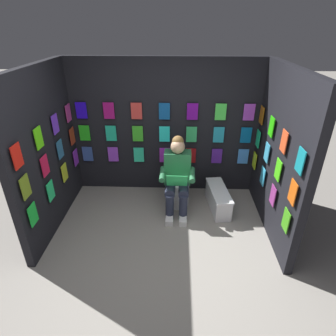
{
  "coord_description": "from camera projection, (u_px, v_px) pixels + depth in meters",
  "views": [
    {
      "loc": [
        -0.22,
        2.43,
        2.68
      ],
      "look_at": [
        -0.09,
        -1.04,
        0.85
      ],
      "focal_mm": 30.33,
      "sensor_mm": 36.0,
      "label": 1
    }
  ],
  "objects": [
    {
      "name": "ground_plane",
      "position": [
        157.0,
        271.0,
        3.41
      ],
      "size": [
        30.0,
        30.0,
        0.0
      ],
      "primitive_type": "plane",
      "color": "gray"
    },
    {
      "name": "display_wall_left",
      "position": [
        280.0,
        156.0,
        3.68
      ],
      "size": [
        0.14,
        1.9,
        2.21
      ],
      "color": "black",
      "rests_on": "ground"
    },
    {
      "name": "toilet",
      "position": [
        177.0,
        184.0,
        4.57
      ],
      "size": [
        0.41,
        0.56,
        0.77
      ],
      "rotation": [
        0.0,
        0.0,
        -0.01
      ],
      "color": "white",
      "rests_on": "ground"
    },
    {
      "name": "display_wall_right",
      "position": [
        46.0,
        152.0,
        3.78
      ],
      "size": [
        0.14,
        1.9,
        2.21
      ],
      "color": "black",
      "rests_on": "ground"
    },
    {
      "name": "person_reading",
      "position": [
        177.0,
        176.0,
        4.24
      ],
      "size": [
        0.53,
        0.68,
        1.19
      ],
      "rotation": [
        0.0,
        0.0,
        -0.01
      ],
      "color": "#286B42",
      "rests_on": "ground"
    },
    {
      "name": "display_wall_back",
      "position": [
        165.0,
        128.0,
        4.61
      ],
      "size": [
        3.08,
        0.14,
        2.21
      ],
      "color": "black",
      "rests_on": "ground"
    },
    {
      "name": "comic_longbox_near",
      "position": [
        218.0,
        199.0,
        4.46
      ],
      "size": [
        0.35,
        0.8,
        0.35
      ],
      "rotation": [
        0.0,
        0.0,
        0.13
      ],
      "color": "silver",
      "rests_on": "ground"
    }
  ]
}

